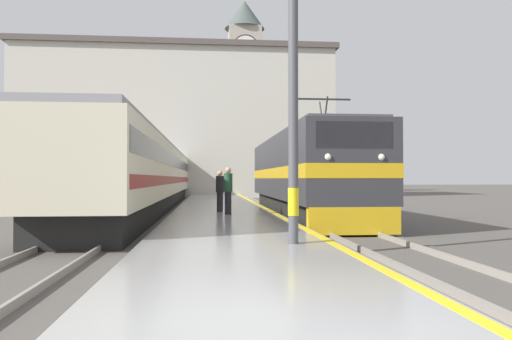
{
  "coord_description": "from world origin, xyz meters",
  "views": [
    {
      "loc": [
        -0.67,
        -4.68,
        1.73
      ],
      "look_at": [
        1.53,
        18.12,
        2.12
      ],
      "focal_mm": 35.0,
      "sensor_mm": 36.0,
      "label": 1
    }
  ],
  "objects_px": {
    "person_on_platform": "(228,189)",
    "passenger_train": "(152,175)",
    "second_waiting_passenger": "(220,190)",
    "clock_tower": "(245,90)",
    "catenary_mast": "(299,44)",
    "locomotive_train": "(303,175)"
  },
  "relations": [
    {
      "from": "person_on_platform",
      "to": "passenger_train",
      "type": "bearing_deg",
      "value": 112.34
    },
    {
      "from": "second_waiting_passenger",
      "to": "person_on_platform",
      "type": "bearing_deg",
      "value": -79.1
    },
    {
      "from": "passenger_train",
      "to": "second_waiting_passenger",
      "type": "bearing_deg",
      "value": -65.76
    },
    {
      "from": "second_waiting_passenger",
      "to": "passenger_train",
      "type": "bearing_deg",
      "value": 114.24
    },
    {
      "from": "clock_tower",
      "to": "catenary_mast",
      "type": "bearing_deg",
      "value": -92.86
    },
    {
      "from": "catenary_mast",
      "to": "clock_tower",
      "type": "xyz_separation_m",
      "value": [
        2.54,
        50.87,
        8.09
      ]
    },
    {
      "from": "passenger_train",
      "to": "person_on_platform",
      "type": "relative_size",
      "value": 19.52
    },
    {
      "from": "locomotive_train",
      "to": "catenary_mast",
      "type": "bearing_deg",
      "value": -101.42
    },
    {
      "from": "catenary_mast",
      "to": "second_waiting_passenger",
      "type": "distance_m",
      "value": 11.02
    },
    {
      "from": "locomotive_train",
      "to": "person_on_platform",
      "type": "distance_m",
      "value": 4.29
    },
    {
      "from": "clock_tower",
      "to": "locomotive_train",
      "type": "bearing_deg",
      "value": -90.37
    },
    {
      "from": "passenger_train",
      "to": "locomotive_train",
      "type": "bearing_deg",
      "value": -44.46
    },
    {
      "from": "catenary_mast",
      "to": "second_waiting_passenger",
      "type": "bearing_deg",
      "value": 98.02
    },
    {
      "from": "catenary_mast",
      "to": "clock_tower",
      "type": "relative_size",
      "value": 0.35
    },
    {
      "from": "second_waiting_passenger",
      "to": "clock_tower",
      "type": "relative_size",
      "value": 0.07
    },
    {
      "from": "catenary_mast",
      "to": "person_on_platform",
      "type": "height_order",
      "value": "catenary_mast"
    },
    {
      "from": "locomotive_train",
      "to": "passenger_train",
      "type": "height_order",
      "value": "locomotive_train"
    },
    {
      "from": "catenary_mast",
      "to": "passenger_train",
      "type": "bearing_deg",
      "value": 105.56
    },
    {
      "from": "passenger_train",
      "to": "catenary_mast",
      "type": "distance_m",
      "value": 19.59
    },
    {
      "from": "catenary_mast",
      "to": "clock_tower",
      "type": "distance_m",
      "value": 51.57
    },
    {
      "from": "locomotive_train",
      "to": "second_waiting_passenger",
      "type": "relative_size",
      "value": 9.13
    },
    {
      "from": "catenary_mast",
      "to": "person_on_platform",
      "type": "distance_m",
      "value": 9.56
    }
  ]
}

